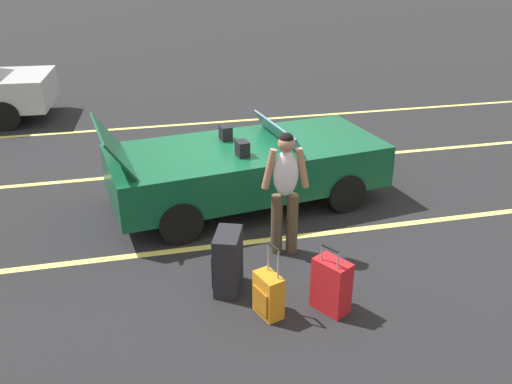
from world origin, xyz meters
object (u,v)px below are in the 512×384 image
(traveler_person, at_px, (285,187))
(convertible_car, at_px, (259,165))
(suitcase_medium_bright, at_px, (332,285))
(suitcase_large_black, at_px, (228,262))
(suitcase_small_carryon, at_px, (268,295))

(traveler_person, bearing_deg, convertible_car, 7.13)
(suitcase_medium_bright, bearing_deg, traveler_person, 66.92)
(suitcase_large_black, bearing_deg, suitcase_small_carryon, 140.59)
(suitcase_medium_bright, distance_m, suitcase_small_carryon, 0.70)
(convertible_car, distance_m, suitcase_large_black, 2.43)
(convertible_car, distance_m, traveler_person, 1.63)
(suitcase_medium_bright, relative_size, traveler_person, 0.50)
(convertible_car, bearing_deg, suitcase_medium_bright, -95.96)
(suitcase_medium_bright, height_order, traveler_person, traveler_person)
(suitcase_medium_bright, bearing_deg, convertible_car, 62.03)
(suitcase_large_black, relative_size, traveler_person, 0.45)
(suitcase_large_black, relative_size, suitcase_medium_bright, 0.90)
(suitcase_medium_bright, height_order, suitcase_small_carryon, suitcase_small_carryon)
(suitcase_large_black, relative_size, suitcase_small_carryon, 0.87)
(suitcase_large_black, height_order, suitcase_small_carryon, suitcase_small_carryon)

